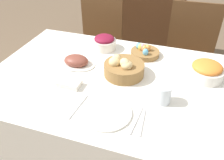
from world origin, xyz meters
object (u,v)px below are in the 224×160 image
object	(u,v)px
spoon	(142,122)
bread_basket	(123,68)
ham_platter	(76,61)
dinner_plate	(106,113)
chair_far_left	(97,42)
knife	(136,120)
fork	(78,107)
drinking_cup	(163,94)
carrot_bowl	(206,71)
sideboard	(133,17)
beet_salad_bowl	(104,42)
egg_basket	(145,52)
chair_far_right	(189,56)
butter_dish	(69,84)

from	to	relation	value
spoon	bread_basket	bearing A→B (deg)	114.73
ham_platter	dinner_plate	size ratio (longest dim) A/B	0.97
chair_far_left	knife	xyz separation A→B (m)	(0.65, -1.13, 0.23)
fork	drinking_cup	size ratio (longest dim) A/B	1.92
carrot_bowl	dinner_plate	distance (m)	0.66
chair_far_left	sideboard	xyz separation A→B (m)	(0.16, 0.82, -0.03)
beet_salad_bowl	spoon	size ratio (longest dim) A/B	0.87
egg_basket	carrot_bowl	bearing A→B (deg)	-20.99
bread_basket	spoon	xyz separation A→B (m)	(0.20, -0.35, -0.05)
chair_far_left	beet_salad_bowl	distance (m)	0.62
ham_platter	dinner_plate	world-z (taller)	ham_platter
sideboard	bread_basket	distance (m)	1.66
beet_salad_bowl	spoon	distance (m)	0.76
chair_far_left	chair_far_right	xyz separation A→B (m)	(0.86, 0.00, 0.00)
ham_platter	spoon	distance (m)	0.63
carrot_bowl	fork	world-z (taller)	carrot_bowl
fork	sideboard	bearing A→B (deg)	99.75
drinking_cup	ham_platter	bearing A→B (deg)	161.70
ham_platter	drinking_cup	world-z (taller)	drinking_cup
sideboard	fork	xyz separation A→B (m)	(0.19, -1.95, 0.26)
fork	chair_far_left	bearing A→B (deg)	111.22
drinking_cup	knife	bearing A→B (deg)	-118.44
beet_salad_bowl	ham_platter	bearing A→B (deg)	-110.22
knife	butter_dish	distance (m)	0.45
carrot_bowl	dinner_plate	xyz separation A→B (m)	(-0.46, -0.48, -0.05)
spoon	butter_dish	distance (m)	0.48
chair_far_right	ham_platter	bearing A→B (deg)	-134.98
knife	drinking_cup	distance (m)	0.21
sideboard	beet_salad_bowl	distance (m)	1.35
butter_dish	egg_basket	bearing A→B (deg)	55.40
chair_far_right	bread_basket	bearing A→B (deg)	-118.55
chair_far_right	knife	distance (m)	1.17
egg_basket	ham_platter	distance (m)	0.47
ham_platter	spoon	world-z (taller)	ham_platter
egg_basket	dinner_plate	size ratio (longest dim) A/B	0.77
chair_far_left	dinner_plate	distance (m)	1.26
carrot_bowl	beet_salad_bowl	xyz separation A→B (m)	(-0.69, 0.16, -0.00)
chair_far_left	egg_basket	size ratio (longest dim) A/B	4.86
beet_salad_bowl	butter_dish	bearing A→B (deg)	-94.42
sideboard	egg_basket	size ratio (longest dim) A/B	6.04
beet_salad_bowl	egg_basket	bearing A→B (deg)	-0.89
ham_platter	dinner_plate	xyz separation A→B (m)	(0.33, -0.37, -0.02)
chair_far_left	drinking_cup	xyz separation A→B (m)	(0.74, -0.95, 0.27)
beet_salad_bowl	spoon	xyz separation A→B (m)	(0.42, -0.63, -0.05)
chair_far_left	ham_platter	world-z (taller)	chair_far_left
sideboard	dinner_plate	distance (m)	1.99
bread_basket	sideboard	bearing A→B (deg)	101.43
sideboard	beet_salad_bowl	xyz separation A→B (m)	(0.10, -1.32, 0.30)
sideboard	fork	distance (m)	1.97
chair_far_right	sideboard	distance (m)	1.08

